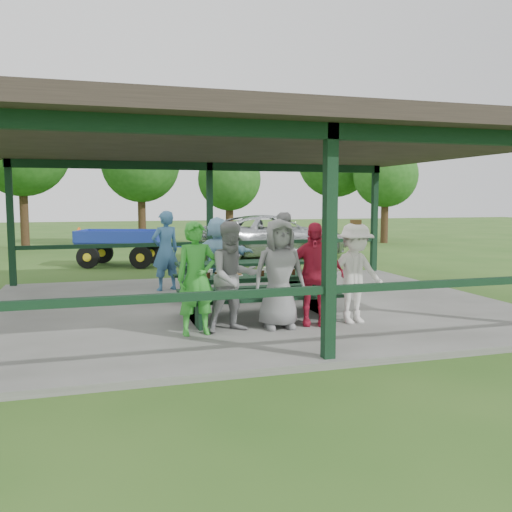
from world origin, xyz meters
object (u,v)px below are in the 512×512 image
object	(u,v)px
picnic_table_far	(241,274)
spectator_grey	(282,251)
picnic_table_near	(258,290)
contestant_red	(313,274)
contestant_white_fedora	(355,273)
contestant_green	(197,278)
contestant_grey_left	(233,277)
spectator_lblue	(218,255)
pickup_truck	(273,236)
farm_trailer	(121,247)
contestant_grey_mid	(279,274)
spectator_blue	(165,251)

from	to	relation	value
picnic_table_far	spectator_grey	xyz separation A→B (m)	(1.17, 0.77, 0.40)
picnic_table_near	contestant_red	xyz separation A→B (m)	(0.70, -0.80, 0.37)
contestant_white_fedora	contestant_red	bearing A→B (deg)	170.51
contestant_green	contestant_grey_left	world-z (taller)	contestant_green
contestant_red	spectator_lblue	size ratio (longest dim) A/B	1.01
picnic_table_far	contestant_grey_left	distance (m)	3.03
contestant_white_fedora	pickup_truck	bearing A→B (deg)	74.51
picnic_table_near	contestant_grey_left	size ratio (longest dim) A/B	1.54
pickup_truck	farm_trailer	bearing A→B (deg)	98.32
picnic_table_far	contestant_grey_mid	xyz separation A→B (m)	(-0.13, -2.85, 0.40)
spectator_blue	pickup_truck	xyz separation A→B (m)	(4.81, 6.84, -0.21)
contestant_white_fedora	spectator_lblue	size ratio (longest dim) A/B	1.03
picnic_table_far	pickup_truck	xyz separation A→B (m)	(3.38, 8.15, 0.21)
contestant_grey_left	contestant_white_fedora	distance (m)	2.08
picnic_table_near	farm_trailer	xyz separation A→B (m)	(-1.94, 9.08, 0.05)
picnic_table_far	contestant_red	bearing A→B (deg)	-80.39
picnic_table_near	contestant_grey_mid	xyz separation A→B (m)	(0.10, -0.85, 0.40)
contestant_grey_mid	contestant_red	bearing A→B (deg)	6.52
contestant_red	picnic_table_near	bearing A→B (deg)	150.60
picnic_table_near	spectator_lblue	world-z (taller)	spectator_lblue
spectator_grey	spectator_blue	bearing A→B (deg)	-32.78
picnic_table_near	spectator_grey	size ratio (longest dim) A/B	1.51
contestant_grey_left	contestant_white_fedora	world-z (taller)	contestant_white_fedora
contestant_green	contestant_red	xyz separation A→B (m)	(1.94, 0.10, -0.02)
contestant_green	contestant_white_fedora	xyz separation A→B (m)	(2.66, 0.03, -0.03)
picnic_table_far	spectator_lblue	distance (m)	0.87
spectator_blue	picnic_table_far	bearing A→B (deg)	119.08
spectator_blue	pickup_truck	world-z (taller)	spectator_blue
contestant_grey_mid	contestant_red	world-z (taller)	contestant_grey_mid
contestant_white_fedora	spectator_grey	xyz separation A→B (m)	(-0.02, 3.64, 0.04)
picnic_table_near	pickup_truck	distance (m)	10.77
contestant_white_fedora	spectator_blue	distance (m)	4.93
picnic_table_far	contestant_white_fedora	xyz separation A→B (m)	(1.19, -2.86, 0.36)
picnic_table_far	spectator_grey	distance (m)	1.46
contestant_grey_mid	contestant_green	bearing A→B (deg)	-176.26
contestant_grey_mid	contestant_white_fedora	xyz separation A→B (m)	(1.32, -0.02, -0.04)
contestant_white_fedora	farm_trailer	size ratio (longest dim) A/B	0.48
contestant_grey_mid	contestant_red	size ratio (longest dim) A/B	1.04
contestant_green	pickup_truck	distance (m)	12.06
picnic_table_near	contestant_grey_mid	bearing A→B (deg)	-83.44
picnic_table_far	contestant_grey_left	size ratio (longest dim) A/B	1.57
contestant_grey_left	spectator_blue	bearing A→B (deg)	86.26
picnic_table_near	contestant_grey_mid	distance (m)	0.94
spectator_grey	picnic_table_near	bearing A→B (deg)	42.13
contestant_grey_mid	pickup_truck	bearing A→B (deg)	74.05
farm_trailer	picnic_table_near	bearing A→B (deg)	-58.96
farm_trailer	contestant_red	bearing A→B (deg)	-56.03
contestant_grey_left	spectator_lblue	bearing A→B (deg)	70.37
pickup_truck	contestant_red	bearing A→B (deg)	162.54
picnic_table_near	spectator_blue	bearing A→B (deg)	109.84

